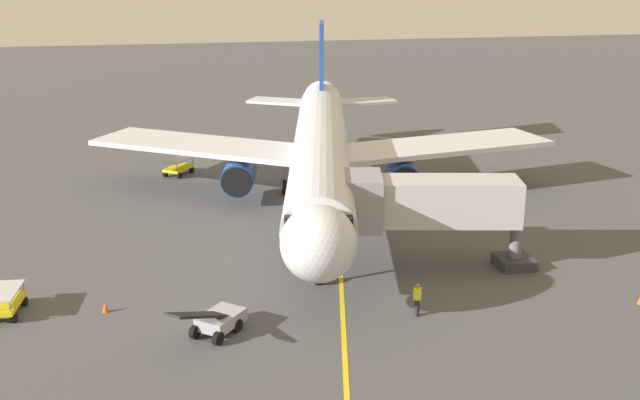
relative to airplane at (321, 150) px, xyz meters
name	(u,v)px	position (x,y,z in m)	size (l,w,h in m)	color
ground_plane	(297,202)	(1.54, -0.97, -4.00)	(220.00, 220.00, 0.00)	#4C4C4F
apron_lead_in_line	(339,235)	(0.06, 6.28, -4.00)	(0.24, 40.00, 0.01)	yellow
airplane	(321,150)	(0.00, 0.00, 0.00)	(34.13, 40.11, 11.50)	silver
jet_bridge	(417,203)	(-3.05, 12.12, -0.24)	(11.51, 4.89, 5.40)	#B7B7BC
ground_crew_marshaller	(417,299)	(-1.24, 18.20, -3.12)	(0.46, 0.36, 1.71)	#23232D
baggage_cart_near_nose	(5,302)	(18.51, 14.19, -3.35)	(1.76, 2.72, 1.27)	yellow
baggage_cart_portside	(178,167)	(9.71, -10.11, -3.35)	(2.57, 2.95, 1.27)	yellow
belt_loader_starboard_side	(217,320)	(8.45, 18.25, -3.29)	(3.84, 4.29, 2.32)	#9E9EA3
safety_cone_nose_right	(105,307)	(13.72, 14.87, -3.73)	(0.32, 0.32, 0.55)	#F2590F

